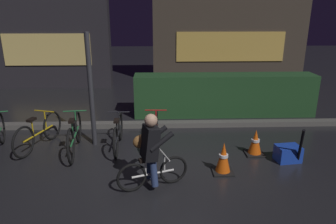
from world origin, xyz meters
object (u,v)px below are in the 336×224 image
at_px(parked_bike_center_left, 75,135).
at_px(traffic_cone_near, 223,158).
at_px(parked_bike_left_mid, 39,133).
at_px(blue_crate, 288,153).
at_px(traffic_cone_far, 255,143).
at_px(cyclist, 151,151).
at_px(parked_bike_center_right, 118,133).
at_px(street_post, 91,91).
at_px(closed_umbrella, 300,147).
at_px(parked_bike_right_mid, 156,132).

xyz_separation_m(parked_bike_center_left, traffic_cone_near, (2.79, -0.95, -0.08)).
xyz_separation_m(parked_bike_left_mid, blue_crate, (4.89, -0.77, -0.18)).
xyz_separation_m(traffic_cone_far, cyclist, (-2.03, -1.13, 0.38)).
height_order(parked_bike_center_right, traffic_cone_far, parked_bike_center_right).
xyz_separation_m(parked_bike_center_right, traffic_cone_far, (2.72, -0.40, -0.08)).
xyz_separation_m(street_post, parked_bike_center_right, (0.53, -0.20, -0.84)).
xyz_separation_m(blue_crate, closed_umbrella, (0.10, -0.25, 0.25)).
relative_size(parked_bike_center_right, traffic_cone_near, 2.73).
height_order(traffic_cone_near, traffic_cone_far, traffic_cone_near).
xyz_separation_m(street_post, parked_bike_left_mid, (-1.10, -0.13, -0.84)).
distance_m(parked_bike_center_left, traffic_cone_near, 2.95).
bearing_deg(cyclist, parked_bike_left_mid, 126.23).
bearing_deg(traffic_cone_far, cyclist, -150.94).
xyz_separation_m(street_post, traffic_cone_far, (3.25, -0.60, -0.92)).
height_order(street_post, parked_bike_left_mid, street_post).
distance_m(parked_bike_center_right, closed_umbrella, 3.49).
distance_m(traffic_cone_near, traffic_cone_far, 1.05).
bearing_deg(parked_bike_left_mid, closed_umbrella, -85.45).
relative_size(parked_bike_center_left, parked_bike_center_right, 1.10).
distance_m(parked_bike_right_mid, traffic_cone_near, 1.65).
distance_m(cyclist, closed_umbrella, 2.73).
xyz_separation_m(parked_bike_left_mid, parked_bike_right_mid, (2.40, -0.02, -0.00)).
height_order(parked_bike_center_left, cyclist, cyclist).
relative_size(street_post, closed_umbrella, 2.75).
relative_size(parked_bike_right_mid, traffic_cone_near, 2.80).
relative_size(parked_bike_left_mid, traffic_cone_far, 2.97).
bearing_deg(parked_bike_center_right, closed_umbrella, -106.56).
bearing_deg(parked_bike_center_left, cyclist, -137.72).
xyz_separation_m(traffic_cone_near, cyclist, (-1.25, -0.42, 0.36)).
relative_size(parked_bike_center_left, parked_bike_right_mid, 1.08).
distance_m(parked_bike_center_right, parked_bike_right_mid, 0.77).
height_order(parked_bike_left_mid, parked_bike_center_left, parked_bike_center_left).
distance_m(parked_bike_center_left, parked_bike_right_mid, 1.62).
height_order(parked_bike_right_mid, closed_umbrella, closed_umbrella).
xyz_separation_m(traffic_cone_near, closed_umbrella, (1.41, 0.15, 0.13)).
xyz_separation_m(parked_bike_right_mid, traffic_cone_near, (1.18, -1.15, -0.06)).
height_order(blue_crate, cyclist, cyclist).
distance_m(street_post, parked_bike_right_mid, 1.55).
height_order(parked_bike_center_left, traffic_cone_near, parked_bike_center_left).
distance_m(parked_bike_right_mid, cyclist, 1.60).
xyz_separation_m(traffic_cone_near, blue_crate, (1.31, 0.40, -0.12)).
distance_m(parked_bike_center_right, blue_crate, 3.34).
height_order(blue_crate, closed_umbrella, closed_umbrella).
distance_m(blue_crate, cyclist, 2.74).
xyz_separation_m(parked_bike_center_right, parked_bike_right_mid, (0.77, 0.05, 0.01)).
relative_size(street_post, traffic_cone_far, 4.56).
bearing_deg(closed_umbrella, street_post, -85.35).
relative_size(blue_crate, cyclist, 0.35).
relative_size(parked_bike_left_mid, parked_bike_center_left, 0.90).
bearing_deg(traffic_cone_near, cyclist, -161.31).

